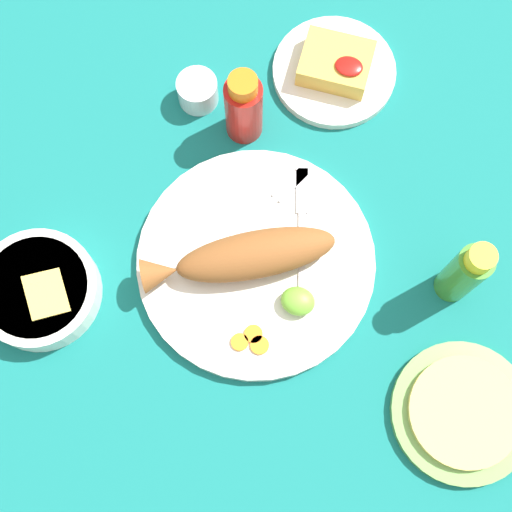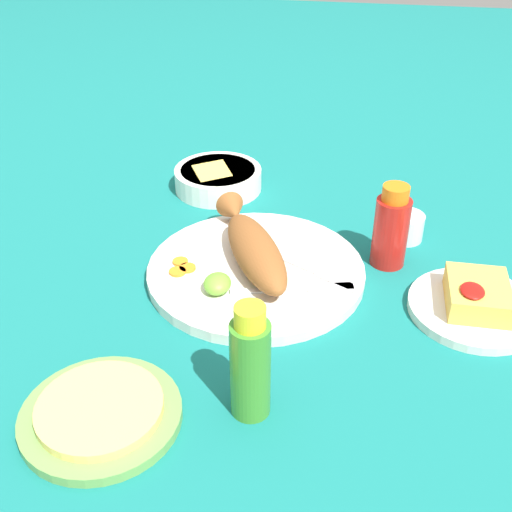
{
  "view_description": "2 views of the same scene",
  "coord_description": "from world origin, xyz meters",
  "px_view_note": "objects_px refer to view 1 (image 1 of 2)",
  "views": [
    {
      "loc": [
        0.07,
        -0.27,
        0.99
      ],
      "look_at": [
        0.0,
        0.0,
        0.04
      ],
      "focal_mm": 50.0,
      "sensor_mm": 36.0,
      "label": 1
    },
    {
      "loc": [
        0.82,
        0.14,
        0.59
      ],
      "look_at": [
        0.0,
        0.0,
        0.04
      ],
      "focal_mm": 45.0,
      "sensor_mm": 36.0,
      "label": 2
    }
  ],
  "objects_px": {
    "fried_fish": "(244,257)",
    "fork_far": "(302,219)",
    "main_plate": "(256,262)",
    "salt_cup": "(198,92)",
    "guacamole_bowl": "(39,290)",
    "side_plate_fries": "(334,72)",
    "hot_sauce_bottle_red": "(244,107)",
    "tortilla_plate": "(462,413)",
    "hot_sauce_bottle_green": "(465,273)",
    "fork_near": "(271,203)"
  },
  "relations": [
    {
      "from": "salt_cup",
      "to": "tortilla_plate",
      "type": "height_order",
      "value": "salt_cup"
    },
    {
      "from": "fork_near",
      "to": "hot_sauce_bottle_green",
      "type": "distance_m",
      "value": 0.29
    },
    {
      "from": "hot_sauce_bottle_red",
      "to": "salt_cup",
      "type": "bearing_deg",
      "value": 160.3
    },
    {
      "from": "hot_sauce_bottle_green",
      "to": "side_plate_fries",
      "type": "relative_size",
      "value": 0.82
    },
    {
      "from": "fried_fish",
      "to": "fork_far",
      "type": "distance_m",
      "value": 0.11
    },
    {
      "from": "main_plate",
      "to": "tortilla_plate",
      "type": "distance_m",
      "value": 0.35
    },
    {
      "from": "side_plate_fries",
      "to": "guacamole_bowl",
      "type": "height_order",
      "value": "guacamole_bowl"
    },
    {
      "from": "hot_sauce_bottle_green",
      "to": "salt_cup",
      "type": "bearing_deg",
      "value": 156.21
    },
    {
      "from": "fork_far",
      "to": "tortilla_plate",
      "type": "bearing_deg",
      "value": -141.02
    },
    {
      "from": "fork_near",
      "to": "fried_fish",
      "type": "bearing_deg",
      "value": -159.79
    },
    {
      "from": "side_plate_fries",
      "to": "guacamole_bowl",
      "type": "xyz_separation_m",
      "value": [
        -0.32,
        -0.45,
        0.02
      ]
    },
    {
      "from": "side_plate_fries",
      "to": "tortilla_plate",
      "type": "relative_size",
      "value": 0.99
    },
    {
      "from": "fried_fish",
      "to": "fork_near",
      "type": "xyz_separation_m",
      "value": [
        0.01,
        0.1,
        -0.03
      ]
    },
    {
      "from": "fork_near",
      "to": "fork_far",
      "type": "relative_size",
      "value": 0.93
    },
    {
      "from": "main_plate",
      "to": "salt_cup",
      "type": "relative_size",
      "value": 5.51
    },
    {
      "from": "fork_near",
      "to": "hot_sauce_bottle_red",
      "type": "xyz_separation_m",
      "value": [
        -0.07,
        0.12,
        0.05
      ]
    },
    {
      "from": "main_plate",
      "to": "salt_cup",
      "type": "height_order",
      "value": "salt_cup"
    },
    {
      "from": "fried_fish",
      "to": "salt_cup",
      "type": "xyz_separation_m",
      "value": [
        -0.14,
        0.24,
        -0.03
      ]
    },
    {
      "from": "fork_far",
      "to": "fork_near",
      "type": "bearing_deg",
      "value": 61.55
    },
    {
      "from": "guacamole_bowl",
      "to": "side_plate_fries",
      "type": "bearing_deg",
      "value": 55.06
    },
    {
      "from": "hot_sauce_bottle_green",
      "to": "guacamole_bowl",
      "type": "height_order",
      "value": "hot_sauce_bottle_green"
    },
    {
      "from": "fried_fish",
      "to": "guacamole_bowl",
      "type": "xyz_separation_m",
      "value": [
        -0.27,
        -0.12,
        -0.02
      ]
    },
    {
      "from": "tortilla_plate",
      "to": "hot_sauce_bottle_green",
      "type": "bearing_deg",
      "value": 105.35
    },
    {
      "from": "fried_fish",
      "to": "main_plate",
      "type": "bearing_deg",
      "value": -0.0
    },
    {
      "from": "hot_sauce_bottle_green",
      "to": "side_plate_fries",
      "type": "distance_m",
      "value": 0.38
    },
    {
      "from": "fork_far",
      "to": "guacamole_bowl",
      "type": "xyz_separation_m",
      "value": [
        -0.33,
        -0.2,
        0.0
      ]
    },
    {
      "from": "main_plate",
      "to": "guacamole_bowl",
      "type": "distance_m",
      "value": 0.31
    },
    {
      "from": "fried_fish",
      "to": "guacamole_bowl",
      "type": "relative_size",
      "value": 1.59
    },
    {
      "from": "fork_far",
      "to": "main_plate",
      "type": "bearing_deg",
      "value": 133.36
    },
    {
      "from": "fork_near",
      "to": "guacamole_bowl",
      "type": "relative_size",
      "value": 1.0
    },
    {
      "from": "main_plate",
      "to": "hot_sauce_bottle_green",
      "type": "height_order",
      "value": "hot_sauce_bottle_green"
    },
    {
      "from": "fork_near",
      "to": "guacamole_bowl",
      "type": "xyz_separation_m",
      "value": [
        -0.28,
        -0.21,
        0.0
      ]
    },
    {
      "from": "fried_fish",
      "to": "hot_sauce_bottle_red",
      "type": "xyz_separation_m",
      "value": [
        -0.06,
        0.21,
        0.02
      ]
    },
    {
      "from": "fork_far",
      "to": "tortilla_plate",
      "type": "height_order",
      "value": "fork_far"
    },
    {
      "from": "hot_sauce_bottle_red",
      "to": "side_plate_fries",
      "type": "height_order",
      "value": "hot_sauce_bottle_red"
    },
    {
      "from": "fried_fish",
      "to": "hot_sauce_bottle_green",
      "type": "xyz_separation_m",
      "value": [
        0.29,
        0.05,
        0.03
      ]
    },
    {
      "from": "main_plate",
      "to": "fork_far",
      "type": "relative_size",
      "value": 1.87
    },
    {
      "from": "fried_fish",
      "to": "fork_far",
      "type": "bearing_deg",
      "value": 26.27
    },
    {
      "from": "salt_cup",
      "to": "guacamole_bowl",
      "type": "distance_m",
      "value": 0.38
    },
    {
      "from": "side_plate_fries",
      "to": "fried_fish",
      "type": "bearing_deg",
      "value": -98.57
    },
    {
      "from": "fork_near",
      "to": "side_plate_fries",
      "type": "bearing_deg",
      "value": 19.9
    },
    {
      "from": "fried_fish",
      "to": "side_plate_fries",
      "type": "distance_m",
      "value": 0.34
    },
    {
      "from": "guacamole_bowl",
      "to": "main_plate",
      "type": "bearing_deg",
      "value": 23.79
    },
    {
      "from": "hot_sauce_bottle_red",
      "to": "hot_sauce_bottle_green",
      "type": "distance_m",
      "value": 0.39
    },
    {
      "from": "fork_near",
      "to": "tortilla_plate",
      "type": "height_order",
      "value": "fork_near"
    },
    {
      "from": "main_plate",
      "to": "hot_sauce_bottle_red",
      "type": "relative_size",
      "value": 2.45
    },
    {
      "from": "fork_far",
      "to": "hot_sauce_bottle_green",
      "type": "height_order",
      "value": "hot_sauce_bottle_green"
    },
    {
      "from": "fork_far",
      "to": "side_plate_fries",
      "type": "relative_size",
      "value": 0.95
    },
    {
      "from": "salt_cup",
      "to": "guacamole_bowl",
      "type": "bearing_deg",
      "value": -109.31
    },
    {
      "from": "fried_fish",
      "to": "hot_sauce_bottle_green",
      "type": "distance_m",
      "value": 0.3
    }
  ]
}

